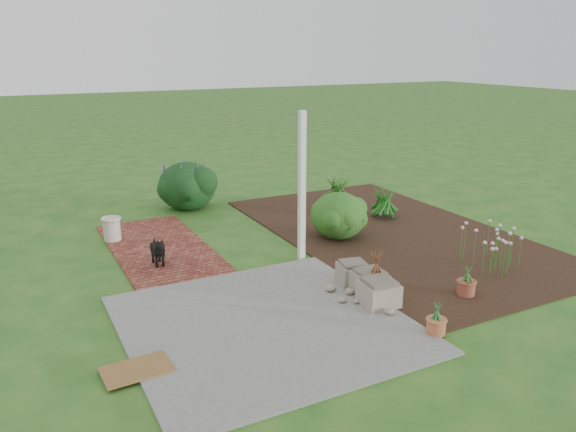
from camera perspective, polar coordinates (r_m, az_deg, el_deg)
name	(u,v)px	position (r m, az deg, el deg)	size (l,w,h in m)	color
ground	(288,264)	(9.33, 0.04, -4.91)	(80.00, 80.00, 0.00)	#205A1C
concrete_patio	(265,323)	(7.39, -2.36, -10.85)	(3.50, 3.50, 0.04)	slate
brick_path	(159,247)	(10.31, -12.96, -3.10)	(1.60, 3.50, 0.04)	maroon
garden_bed	(391,233)	(11.01, 10.46, -1.70)	(4.00, 7.00, 0.03)	black
veranda_post	(302,188)	(9.17, 1.42, 2.90)	(0.10, 0.10, 2.50)	white
stone_trough_near	(370,283)	(8.22, 8.29, -6.77)	(0.45, 0.45, 0.30)	#77715A
stone_trough_mid	(379,294)	(7.88, 9.19, -7.79)	(0.47, 0.47, 0.32)	gray
stone_trough_far	(353,273)	(8.54, 6.62, -5.82)	(0.42, 0.42, 0.28)	gray
coir_doormat	(137,369)	(6.60, -15.10, -14.81)	(0.75, 0.48, 0.02)	brown
black_dog	(158,250)	(9.32, -13.07, -3.35)	(0.16, 0.52, 0.45)	black
cream_ceramic_urn	(112,229)	(10.79, -17.45, -1.28)	(0.31, 0.31, 0.42)	beige
evergreen_shrub	(339,214)	(10.47, 5.16, 0.16)	(1.03, 1.03, 0.88)	#143D0B
agapanthus_clump_back	(384,199)	(11.85, 9.69, 1.73)	(0.88, 0.88, 0.79)	#0F4214
agapanthus_clump_front	(337,187)	(12.64, 5.04, 3.00)	(0.96, 0.96, 0.85)	#183B0E
pink_flower_patch	(486,246)	(9.60, 19.43, -2.90)	(1.08, 1.08, 0.69)	#113D0F
terracotta_pot_bronze	(375,286)	(8.18, 8.87, -7.02)	(0.35, 0.35, 0.28)	#995234
terracotta_pot_small_left	(466,288)	(8.52, 17.65, -6.94)	(0.25, 0.25, 0.21)	brown
terracotta_pot_small_right	(436,326)	(7.32, 14.81, -10.76)	(0.24, 0.24, 0.20)	#AC5F3A
purple_flowering_bush	(187,185)	(12.61, -10.21, 3.14)	(1.26, 1.26, 1.08)	black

